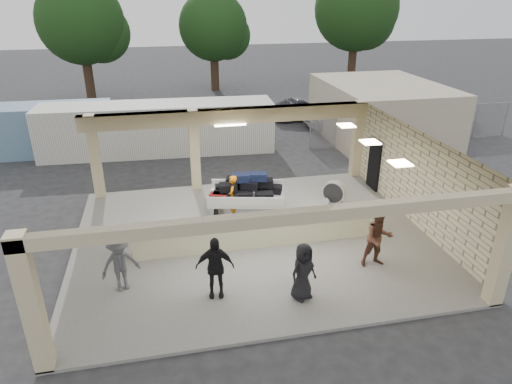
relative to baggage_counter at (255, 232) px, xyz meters
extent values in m
plane|color=#252527|center=(0.00, 0.50, -0.59)|extent=(120.00, 120.00, 0.00)
cube|color=slate|center=(0.00, 0.50, -0.54)|extent=(12.00, 10.00, 0.10)
cube|color=#C6B085|center=(0.00, 0.50, 2.91)|extent=(12.00, 10.00, 0.02)
cube|color=beige|center=(6.00, 0.50, 1.16)|extent=(0.02, 10.00, 3.50)
cube|color=black|center=(5.94, 3.70, 0.56)|extent=(0.10, 0.95, 2.10)
cube|color=#C6B085|center=(0.00, 5.25, 2.61)|extent=(12.00, 0.50, 0.60)
cube|color=#C6B085|center=(0.00, -4.35, 2.76)|extent=(12.00, 0.30, 0.30)
cube|color=#C6B085|center=(-5.50, 5.25, 1.21)|extent=(0.40, 0.40, 3.50)
cube|color=#C6B085|center=(-1.50, 5.25, 1.21)|extent=(0.40, 0.40, 3.50)
cube|color=#C6B085|center=(5.80, 5.30, 1.21)|extent=(0.40, 0.40, 3.50)
cube|color=#C6B085|center=(-5.80, -4.30, 1.21)|extent=(0.40, 0.40, 3.50)
cube|color=#C6B085|center=(5.80, -4.30, 1.21)|extent=(0.40, 0.40, 3.50)
cube|color=white|center=(0.00, 5.00, 2.29)|extent=(1.30, 0.12, 0.06)
cube|color=#FFEABF|center=(3.80, 2.00, 2.88)|extent=(0.55, 0.55, 0.04)
cube|color=#FFEABF|center=(3.80, 0.00, 2.88)|extent=(0.55, 0.55, 0.04)
cube|color=#FFEABF|center=(3.80, -2.00, 2.88)|extent=(0.55, 0.55, 0.04)
cube|color=beige|center=(0.00, 0.00, -0.04)|extent=(8.00, 0.50, 0.90)
cube|color=#B7B7BC|center=(0.00, 0.00, 0.46)|extent=(8.20, 0.58, 0.06)
cube|color=silver|center=(0.16, 2.37, 0.18)|extent=(3.10, 2.26, 0.13)
cylinder|color=black|center=(-1.07, 2.02, -0.26)|extent=(0.23, 0.47, 0.45)
cylinder|color=black|center=(-0.79, 3.22, -0.26)|extent=(0.23, 0.47, 0.45)
cylinder|color=black|center=(1.11, 1.52, -0.26)|extent=(0.23, 0.47, 0.45)
cylinder|color=black|center=(1.39, 2.71, -0.26)|extent=(0.23, 0.47, 0.45)
cube|color=silver|center=(0.35, 3.18, 0.41)|extent=(2.74, 0.68, 0.34)
cube|color=silver|center=(-0.03, 1.55, 0.41)|extent=(2.74, 0.68, 0.34)
cube|color=black|center=(-0.79, 2.24, 0.40)|extent=(0.73, 0.56, 0.29)
cube|color=black|center=(-0.03, 2.06, 0.40)|extent=(0.73, 0.56, 0.29)
cube|color=black|center=(0.74, 1.89, 0.40)|extent=(0.73, 0.56, 0.29)
cube|color=black|center=(-0.64, 2.89, 0.40)|extent=(0.73, 0.56, 0.29)
cube|color=black|center=(0.13, 2.72, 0.40)|extent=(0.73, 0.56, 0.29)
cube|color=black|center=(0.89, 2.54, 0.40)|extent=(0.73, 0.56, 0.29)
cube|color=black|center=(-0.54, 2.30, 0.70)|extent=(0.73, 0.56, 0.29)
cube|color=black|center=(0.27, 2.34, 0.70)|extent=(0.73, 0.56, 0.29)
cube|color=black|center=(0.86, 2.43, 0.70)|extent=(0.73, 0.56, 0.29)
cube|color=black|center=(-0.20, 2.79, 0.70)|extent=(0.73, 0.56, 0.29)
cube|color=black|center=(-0.06, 2.42, 1.00)|extent=(0.73, 0.56, 0.29)
cube|color=black|center=(0.62, 2.37, 1.00)|extent=(0.73, 0.56, 0.29)
cube|color=#590F0C|center=(-0.92, 2.16, 0.40)|extent=(0.73, 0.56, 0.29)
cube|color=black|center=(1.21, 2.47, 0.40)|extent=(0.73, 0.56, 0.29)
cylinder|color=silver|center=(3.71, 2.43, 0.07)|extent=(0.90, 0.82, 0.91)
cylinder|color=black|center=(3.71, 2.43, 0.07)|extent=(0.85, 0.79, 0.81)
cube|color=silver|center=(3.40, 2.43, -0.33)|extent=(0.06, 0.51, 0.30)
cube|color=silver|center=(4.01, 2.43, -0.33)|extent=(0.06, 0.51, 0.30)
imported|color=orange|center=(-0.40, 2.24, 0.34)|extent=(0.49, 0.67, 1.65)
imported|color=brown|center=(3.43, -1.96, 0.45)|extent=(0.93, 0.44, 1.88)
imported|color=black|center=(-1.64, -2.46, 0.43)|extent=(1.11, 0.53, 1.83)
imported|color=#4B4B50|center=(-4.22, -1.65, 0.36)|extent=(1.15, 0.71, 1.68)
imported|color=black|center=(0.70, -3.06, 0.36)|extent=(0.89, 0.66, 1.69)
imported|color=silver|center=(8.53, 13.15, 0.14)|extent=(5.40, 3.20, 1.45)
imported|color=silver|center=(10.52, 13.34, 0.05)|extent=(4.31, 2.79, 1.27)
imported|color=black|center=(6.46, 15.40, 0.10)|extent=(4.14, 1.52, 1.37)
cube|color=silver|center=(-2.97, 10.74, 0.72)|extent=(12.12, 2.97, 2.60)
cube|color=#6A8BA9|center=(-10.33, 11.86, 0.69)|extent=(9.88, 2.58, 2.55)
cylinder|color=gray|center=(5.00, 9.50, 0.41)|extent=(0.06, 0.06, 2.00)
cylinder|color=gray|center=(7.00, 9.50, 0.41)|extent=(0.06, 0.06, 2.00)
cylinder|color=gray|center=(9.00, 9.50, 0.41)|extent=(0.06, 0.06, 2.00)
cylinder|color=gray|center=(11.00, 9.50, 0.41)|extent=(0.06, 0.06, 2.00)
cylinder|color=gray|center=(13.00, 9.50, 0.41)|extent=(0.06, 0.06, 2.00)
cylinder|color=gray|center=(15.00, 9.50, 0.41)|extent=(0.06, 0.06, 2.00)
cylinder|color=gray|center=(17.00, 9.50, 0.41)|extent=(0.06, 0.06, 2.00)
cube|color=gray|center=(11.00, 9.50, 0.41)|extent=(12.00, 0.02, 2.00)
cylinder|color=gray|center=(11.00, 9.50, 1.41)|extent=(12.00, 0.05, 0.05)
cylinder|color=#382619|center=(-8.00, 24.50, 1.66)|extent=(0.70, 0.70, 4.50)
sphere|color=black|center=(-8.00, 24.50, 5.26)|extent=(6.30, 6.30, 6.30)
sphere|color=black|center=(-6.80, 25.10, 4.36)|extent=(4.50, 4.50, 4.50)
cylinder|color=#382619|center=(2.00, 26.50, 1.41)|extent=(0.70, 0.70, 4.00)
sphere|color=black|center=(2.00, 26.50, 4.61)|extent=(5.60, 5.60, 5.60)
sphere|color=black|center=(3.20, 27.10, 3.81)|extent=(4.00, 4.00, 4.00)
cylinder|color=#382619|center=(14.00, 25.50, 1.91)|extent=(0.70, 0.70, 5.00)
sphere|color=black|center=(14.00, 25.50, 5.91)|extent=(7.00, 7.00, 7.00)
sphere|color=black|center=(15.20, 26.10, 4.91)|extent=(5.00, 5.00, 5.00)
cube|color=#BFB198|center=(9.50, 10.50, 1.01)|extent=(6.00, 8.00, 3.20)
camera|label=1|loc=(-2.71, -13.05, 7.42)|focal=32.00mm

